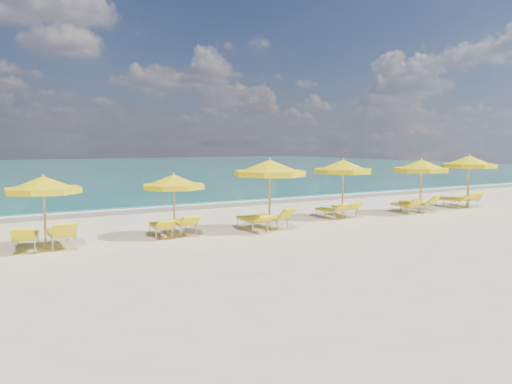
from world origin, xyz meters
TOP-DOWN VIEW (x-y plane):
  - ground_plane at (0.00, 0.00)m, footprint 120.00×120.00m
  - ocean at (0.00, 48.00)m, footprint 120.00×80.00m
  - wet_sand_band at (0.00, 7.40)m, footprint 120.00×2.60m
  - foam_line at (0.00, 8.20)m, footprint 120.00×1.20m
  - whitecap_near at (-6.00, 17.00)m, footprint 14.00×0.36m
  - whitecap_far at (8.00, 24.00)m, footprint 18.00×0.30m
  - umbrella_1 at (-8.01, 0.15)m, footprint 2.91×2.91m
  - umbrella_2 at (-3.97, 0.17)m, footprint 2.32×2.32m
  - umbrella_3 at (-0.57, -0.44)m, footprint 2.77×2.77m
  - umbrella_4 at (3.68, 0.58)m, footprint 3.24×3.24m
  - umbrella_5 at (7.65, -0.07)m, footprint 2.95×2.95m
  - umbrella_6 at (11.20, 0.11)m, footprint 3.35×3.35m
  - lounger_1_left at (-8.52, 0.42)m, footprint 0.98×1.99m
  - lounger_1_right at (-7.57, 0.35)m, footprint 0.72×2.01m
  - lounger_2_left at (-4.37, 0.42)m, footprint 0.83×1.84m
  - lounger_2_right at (-3.52, 0.50)m, footprint 0.79×1.95m
  - lounger_3_left at (-1.11, -0.15)m, footprint 0.78×2.03m
  - lounger_3_right at (-0.18, 0.04)m, footprint 0.93×1.88m
  - lounger_4_left at (3.22, 0.81)m, footprint 0.68×1.69m
  - lounger_4_right at (4.20, 1.03)m, footprint 0.84×1.80m
  - lounger_5_left at (7.14, 0.36)m, footprint 0.81×1.73m
  - lounger_5_right at (8.06, 0.48)m, footprint 0.99×1.95m
  - lounger_6_left at (10.73, 0.64)m, footprint 0.78×2.00m
  - lounger_6_right at (11.66, 0.61)m, footprint 0.87×1.83m

SIDE VIEW (x-z plane):
  - ground_plane at x=0.00m, z-range 0.00..0.00m
  - ocean at x=0.00m, z-range -0.15..0.15m
  - wet_sand_band at x=0.00m, z-range -0.01..0.01m
  - foam_line at x=0.00m, z-range -0.01..0.01m
  - whitecap_near at x=-6.00m, z-range -0.03..0.03m
  - whitecap_far at x=8.00m, z-range -0.03..0.03m
  - lounger_4_left at x=3.22m, z-range -0.16..0.57m
  - lounger_5_left at x=7.14m, z-range -0.17..0.59m
  - lounger_4_right at x=4.20m, z-range -0.15..0.56m
  - lounger_2_left at x=-4.37m, z-range -0.15..0.57m
  - lounger_6_right at x=11.66m, z-range -0.19..0.63m
  - lounger_3_right at x=-0.18m, z-range -0.20..0.65m
  - lounger_2_right at x=-3.52m, z-range -0.17..0.63m
  - lounger_3_left at x=-1.11m, z-range -0.13..0.60m
  - lounger_5_right at x=8.06m, z-range -0.20..0.66m
  - lounger_1_left at x=-8.52m, z-range -0.19..0.66m
  - lounger_6_left at x=10.73m, z-range -0.17..0.65m
  - lounger_1_right at x=-7.57m, z-range -0.21..0.71m
  - umbrella_2 at x=-3.97m, z-range 0.76..2.91m
  - umbrella_1 at x=-8.01m, z-range 0.79..3.02m
  - umbrella_5 at x=7.65m, z-range 0.87..3.34m
  - umbrella_4 at x=3.68m, z-range 0.89..3.40m
  - umbrella_6 at x=11.20m, z-range 0.92..3.53m
  - umbrella_3 at x=-0.57m, z-range 0.92..3.54m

